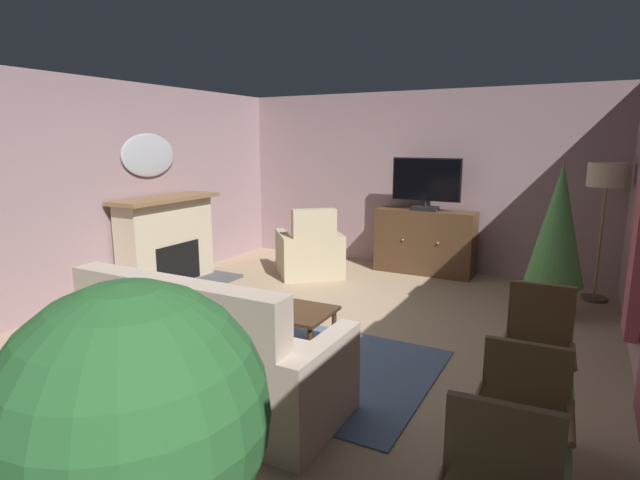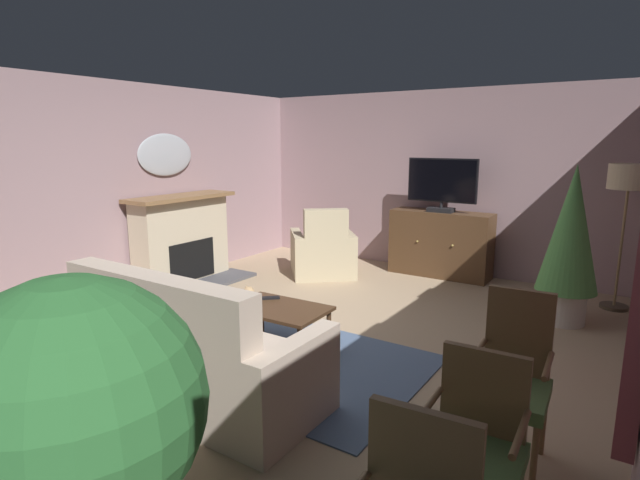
{
  "view_description": "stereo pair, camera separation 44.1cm",
  "coord_description": "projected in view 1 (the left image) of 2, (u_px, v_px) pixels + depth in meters",
  "views": [
    {
      "loc": [
        2.28,
        -4.0,
        1.9
      ],
      "look_at": [
        -0.01,
        0.29,
        0.92
      ],
      "focal_mm": 28.0,
      "sensor_mm": 36.0,
      "label": 1
    },
    {
      "loc": [
        2.66,
        -3.78,
        1.9
      ],
      "look_at": [
        -0.01,
        0.29,
        0.92
      ],
      "focal_mm": 28.0,
      "sensor_mm": 36.0,
      "label": 2
    }
  ],
  "objects": [
    {
      "name": "ground_plane",
      "position": [
        307.0,
        339.0,
        4.9
      ],
      "size": [
        6.13,
        7.04,
        0.04
      ],
      "primitive_type": "cube",
      "color": "tan"
    },
    {
      "name": "wall_back",
      "position": [
        414.0,
        181.0,
        7.46
      ],
      "size": [
        6.13,
        0.1,
        2.6
      ],
      "primitive_type": "cube",
      "color": "gray",
      "rests_on": "ground_plane"
    },
    {
      "name": "wall_left",
      "position": [
        101.0,
        191.0,
        5.94
      ],
      "size": [
        0.1,
        7.04,
        2.6
      ],
      "primitive_type": "cube",
      "color": "gray",
      "rests_on": "ground_plane"
    },
    {
      "name": "rug_central",
      "position": [
        293.0,
        361.0,
        4.35
      ],
      "size": [
        2.38,
        1.69,
        0.01
      ],
      "primitive_type": "cube",
      "color": "slate",
      "rests_on": "ground_plane"
    },
    {
      "name": "fireplace",
      "position": [
        168.0,
        244.0,
        6.53
      ],
      "size": [
        0.85,
        1.56,
        1.19
      ],
      "color": "#4C4C51",
      "rests_on": "ground_plane"
    },
    {
      "name": "wall_mirror_oval",
      "position": [
        149.0,
        155.0,
        6.42
      ],
      "size": [
        0.06,
        0.88,
        0.55
      ],
      "primitive_type": "ellipsoid",
      "color": "#B2B7BF"
    },
    {
      "name": "tv_cabinet",
      "position": [
        425.0,
        243.0,
        7.19
      ],
      "size": [
        1.4,
        0.47,
        0.92
      ],
      "color": "#352315",
      "rests_on": "ground_plane"
    },
    {
      "name": "television",
      "position": [
        426.0,
        183.0,
        6.98
      ],
      "size": [
        0.97,
        0.2,
        0.74
      ],
      "color": "black",
      "rests_on": "tv_cabinet"
    },
    {
      "name": "coffee_table",
      "position": [
        284.0,
        313.0,
        4.51
      ],
      "size": [
        0.9,
        0.61,
        0.41
      ],
      "color": "#422B19",
      "rests_on": "ground_plane"
    },
    {
      "name": "tv_remote",
      "position": [
        273.0,
        299.0,
        4.73
      ],
      "size": [
        0.16,
        0.15,
        0.02
      ],
      "primitive_type": "cube",
      "rotation": [
        0.0,
        0.0,
        0.75
      ],
      "color": "black",
      "rests_on": "coffee_table"
    },
    {
      "name": "sofa_floral",
      "position": [
        203.0,
        361.0,
        3.59
      ],
      "size": [
        2.02,
        0.85,
        1.01
      ],
      "color": "#C6B29E",
      "rests_on": "ground_plane"
    },
    {
      "name": "armchair_in_far_corner",
      "position": [
        310.0,
        254.0,
        7.1
      ],
      "size": [
        1.22,
        1.23,
        0.99
      ],
      "color": "tan",
      "rests_on": "ground_plane"
    },
    {
      "name": "side_chair_far_end",
      "position": [
        520.0,
        437.0,
        2.4
      ],
      "size": [
        0.47,
        0.51,
        0.92
      ],
      "color": "#4C703D",
      "rests_on": "ground_plane"
    },
    {
      "name": "side_chair_nearest_door",
      "position": [
        536.0,
        368.0,
        3.06
      ],
      "size": [
        0.45,
        0.49,
        1.03
      ],
      "color": "#4C703D",
      "rests_on": "ground_plane"
    },
    {
      "name": "potted_plant_tall_palm_by_window",
      "position": [
        557.0,
        234.0,
        5.35
      ],
      "size": [
        0.61,
        0.61,
        1.67
      ],
      "color": "beige",
      "rests_on": "ground_plane"
    },
    {
      "name": "potted_plant_small_fern_corner",
      "position": [
        134.0,
        418.0,
        1.99
      ],
      "size": [
        1.1,
        1.1,
        1.37
      ],
      "color": "beige",
      "rests_on": "ground_plane"
    },
    {
      "name": "cat",
      "position": [
        231.0,
        301.0,
        5.69
      ],
      "size": [
        0.19,
        0.72,
        0.2
      ],
      "color": "tan",
      "rests_on": "ground_plane"
    },
    {
      "name": "floor_lamp",
      "position": [
        606.0,
        185.0,
        5.76
      ],
      "size": [
        0.43,
        0.43,
        1.65
      ],
      "color": "#4C4233",
      "rests_on": "ground_plane"
    }
  ]
}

